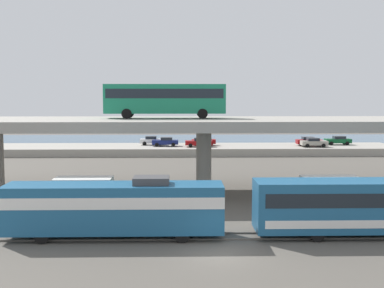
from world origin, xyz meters
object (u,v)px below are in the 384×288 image
train_locomotive (104,206)px  transit_bus_on_overpass (165,98)px  parked_car_2 (338,140)px  parked_car_5 (314,142)px  parked_car_1 (152,140)px  parked_car_0 (199,142)px  service_truck_east (341,194)px  parked_car_3 (165,142)px  parked_car_6 (204,141)px  service_truck_west (95,195)px  parked_car_4 (309,141)px

train_locomotive → transit_bus_on_overpass: (3.65, 17.21, 7.22)m
parked_car_2 → parked_car_5: 6.41m
parked_car_1 → parked_car_0: bearing=-24.2°
service_truck_east → parked_car_1: service_truck_east is taller
parked_car_3 → parked_car_5: 24.41m
parked_car_2 → parked_car_6: same height
service_truck_west → parked_car_5: service_truck_west is taller
transit_bus_on_overpass → parked_car_3: size_ratio=2.76×
parked_car_5 → service_truck_east: bearing=-101.8°
transit_bus_on_overpass → parked_car_1: (-3.26, 35.48, -7.39)m
parked_car_1 → parked_car_6: size_ratio=1.03×
parked_car_2 → parked_car_4: size_ratio=1.02×
train_locomotive → parked_car_4: train_locomotive is taller
parked_car_1 → parked_car_5: same height
transit_bus_on_overpass → parked_car_2: (28.59, 35.02, -7.39)m
train_locomotive → parked_car_6: size_ratio=3.91×
parked_car_0 → parked_car_6: 2.63m
service_truck_east → parked_car_2: (13.91, 45.43, 0.39)m
service_truck_east → parked_car_2: 47.51m
parked_car_0 → parked_car_1: 8.64m
parked_car_4 → parked_car_5: (0.23, -2.31, 0.00)m
parked_car_5 → parked_car_6: 18.15m
parked_car_5 → train_locomotive: bearing=-119.2°
train_locomotive → service_truck_west: (-1.73, 6.80, -0.56)m
parked_car_6 → service_truck_east: bearing=101.5°
parked_car_0 → parked_car_3: same height
service_truck_west → transit_bus_on_overpass: bearing=62.6°
parked_car_5 → parked_car_3: bearing=175.3°
transit_bus_on_overpass → parked_car_6: transit_bus_on_overpass is taller
service_truck_east → parked_car_4: bearing=79.0°
parked_car_2 → parked_car_5: same height
parked_car_5 → parked_car_6: size_ratio=1.06×
service_truck_east → parked_car_0: 43.53m
parked_car_0 → parked_car_5: size_ratio=1.04×
train_locomotive → transit_bus_on_overpass: transit_bus_on_overpass is taller
parked_car_1 → parked_car_5: bearing=-9.0°
transit_bus_on_overpass → parked_car_5: bearing=-126.8°
parked_car_0 → parked_car_4: bearing=-175.0°
parked_car_1 → parked_car_2: same height
train_locomotive → service_truck_west: bearing=-75.7°
parked_car_0 → parked_car_1: size_ratio=1.07×
service_truck_east → parked_car_5: bearing=78.2°
transit_bus_on_overpass → parked_car_1: 36.39m
service_truck_east → parked_car_1: (-17.94, 45.89, 0.38)m
service_truck_west → parked_car_5: bearing=55.3°
parked_car_1 → parked_car_5: (26.67, -4.24, 0.00)m
train_locomotive → parked_car_2: bearing=-121.7°
parked_car_2 → train_locomotive: bearing=58.3°
train_locomotive → parked_car_2: (32.24, 52.23, -0.17)m
parked_car_0 → parked_car_1: same height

